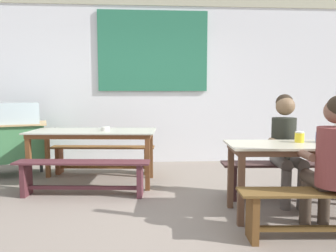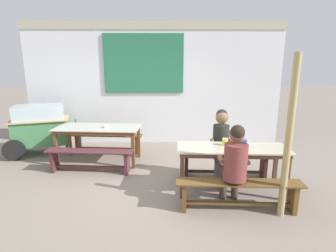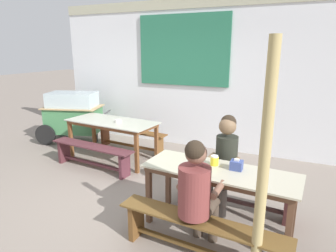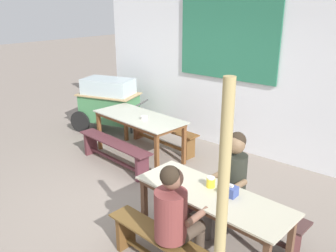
# 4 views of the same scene
# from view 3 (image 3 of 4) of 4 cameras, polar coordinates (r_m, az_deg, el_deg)

# --- Properties ---
(ground_plane) EXTENTS (40.00, 40.00, 0.00)m
(ground_plane) POSITION_cam_3_polar(r_m,az_deg,el_deg) (4.40, -6.83, -13.52)
(ground_plane) COLOR gray
(backdrop_wall) EXTENTS (6.47, 0.23, 3.05)m
(backdrop_wall) POSITION_cam_3_polar(r_m,az_deg,el_deg) (6.25, 5.35, 10.37)
(backdrop_wall) COLOR white
(backdrop_wall) RESTS_ON ground_plane
(dining_table_far) EXTENTS (1.79, 0.90, 0.76)m
(dining_table_far) POSITION_cam_3_polar(r_m,az_deg,el_deg) (5.64, -10.83, 0.24)
(dining_table_far) COLOR #B5B6A3
(dining_table_far) RESTS_ON ground_plane
(dining_table_near) EXTENTS (1.78, 0.72, 0.76)m
(dining_table_near) POSITION_cam_3_polar(r_m,az_deg,el_deg) (3.42, 9.97, -9.63)
(dining_table_near) COLOR #BEB89F
(dining_table_near) RESTS_ON ground_plane
(bench_far_back) EXTENTS (1.66, 0.40, 0.44)m
(bench_far_back) POSITION_cam_3_polar(r_m,az_deg,el_deg) (6.17, -7.26, -2.19)
(bench_far_back) COLOR brown
(bench_far_back) RESTS_ON ground_plane
(bench_far_front) EXTENTS (1.69, 0.42, 0.44)m
(bench_far_front) POSITION_cam_3_polar(r_m,az_deg,el_deg) (5.35, -14.55, -5.21)
(bench_far_front) COLOR #532930
(bench_far_front) RESTS_ON ground_plane
(bench_near_back) EXTENTS (1.66, 0.40, 0.44)m
(bench_near_back) POSITION_cam_3_polar(r_m,az_deg,el_deg) (4.07, 12.31, -11.46)
(bench_near_back) COLOR #462D2C
(bench_near_back) RESTS_ON ground_plane
(bench_near_front) EXTENTS (1.78, 0.38, 0.44)m
(bench_near_front) POSITION_cam_3_polar(r_m,az_deg,el_deg) (3.15, 6.14, -20.07)
(bench_near_front) COLOR brown
(bench_near_front) RESTS_ON ground_plane
(food_cart) EXTENTS (1.67, 1.13, 1.13)m
(food_cart) POSITION_cam_3_polar(r_m,az_deg,el_deg) (6.99, -18.02, 2.31)
(food_cart) COLOR #448350
(food_cart) RESTS_ON ground_plane
(person_near_front) EXTENTS (0.45, 0.56, 1.26)m
(person_near_front) POSITION_cam_3_polar(r_m,az_deg,el_deg) (3.00, 5.66, -12.36)
(person_near_front) COLOR #493B2F
(person_near_front) RESTS_ON ground_plane
(person_right_near_table) EXTENTS (0.41, 0.58, 1.27)m
(person_right_near_table) POSITION_cam_3_polar(r_m,az_deg,el_deg) (3.86, 10.91, -6.10)
(person_right_near_table) COLOR #67605B
(person_right_near_table) RESTS_ON ground_plane
(tissue_box) EXTENTS (0.13, 0.12, 0.13)m
(tissue_box) POSITION_cam_3_polar(r_m,az_deg,el_deg) (3.41, 13.17, -7.40)
(tissue_box) COLOR #3C4D90
(tissue_box) RESTS_ON dining_table_near
(condiment_jar) EXTENTS (0.10, 0.10, 0.12)m
(condiment_jar) POSITION_cam_3_polar(r_m,az_deg,el_deg) (3.49, 9.03, -6.63)
(condiment_jar) COLOR yellow
(condiment_jar) RESTS_ON dining_table_near
(soup_bowl) EXTENTS (0.12, 0.12, 0.05)m
(soup_bowl) POSITION_cam_3_polar(r_m,az_deg,el_deg) (5.47, -9.68, 0.95)
(soup_bowl) COLOR silver
(soup_bowl) RESTS_ON dining_table_far
(wooden_support_post) EXTENTS (0.09, 0.09, 2.19)m
(wooden_support_post) POSITION_cam_3_polar(r_m,az_deg,el_deg) (2.54, 18.01, -8.84)
(wooden_support_post) COLOR tan
(wooden_support_post) RESTS_ON ground_plane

